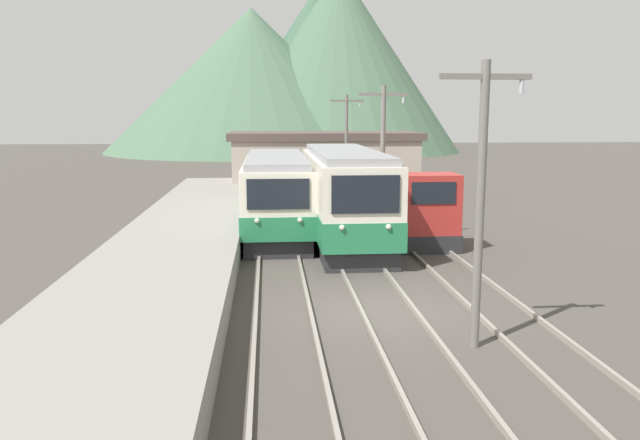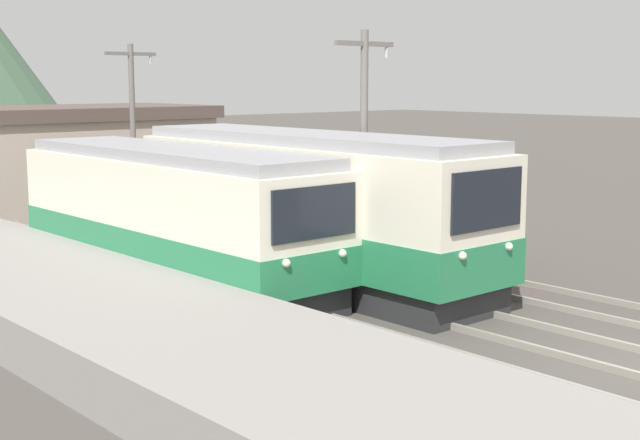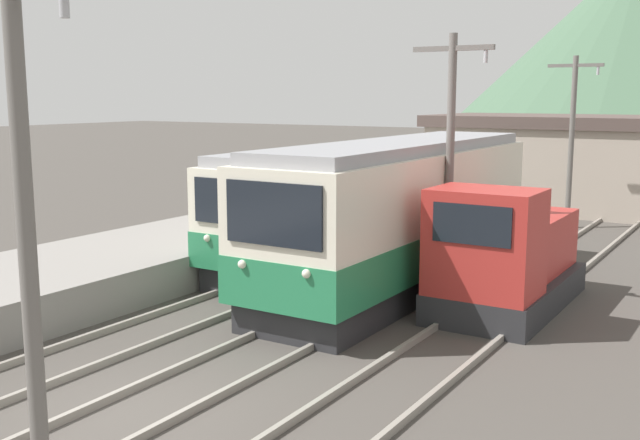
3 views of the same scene
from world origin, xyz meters
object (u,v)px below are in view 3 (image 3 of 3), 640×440
object	(u,v)px
commuter_train_center	(401,220)
catenary_mast_far	(572,135)
catenary_mast_mid	(450,157)
catenary_mast_near	(27,233)
shunting_locomotive	(506,259)
commuter_train_left	(345,208)

from	to	relation	value
commuter_train_center	catenary_mast_far	xyz separation A→B (m)	(1.51, 11.34, 1.74)
catenary_mast_mid	catenary_mast_near	bearing A→B (deg)	-90.00
shunting_locomotive	commuter_train_left	bearing A→B (deg)	156.19
catenary_mast_near	shunting_locomotive	bearing A→B (deg)	82.74
catenary_mast_near	catenary_mast_far	distance (m)	23.66
commuter_train_center	shunting_locomotive	xyz separation A→B (m)	(3.00, -0.61, -0.56)
shunting_locomotive	commuter_train_center	bearing A→B (deg)	168.49
commuter_train_center	catenary_mast_mid	size ratio (longest dim) A/B	1.79
commuter_train_left	shunting_locomotive	size ratio (longest dim) A/B	2.09
catenary_mast_far	catenary_mast_near	bearing A→B (deg)	-90.00
commuter_train_left	commuter_train_center	xyz separation A→B (m)	(2.80, -1.95, 0.15)
shunting_locomotive	catenary_mast_near	size ratio (longest dim) A/B	0.82
commuter_train_left	shunting_locomotive	distance (m)	6.35
commuter_train_left	catenary_mast_mid	bearing A→B (deg)	-29.47
catenary_mast_mid	catenary_mast_far	distance (m)	11.83
commuter_train_left	commuter_train_center	bearing A→B (deg)	-34.83
commuter_train_left	commuter_train_center	size ratio (longest dim) A/B	0.95
commuter_train_center	catenary_mast_far	bearing A→B (deg)	82.42
catenary_mast_mid	commuter_train_center	bearing A→B (deg)	162.14
catenary_mast_mid	catenary_mast_far	xyz separation A→B (m)	(0.00, 11.83, 0.00)
commuter_train_center	shunting_locomotive	bearing A→B (deg)	-11.51
commuter_train_center	shunting_locomotive	distance (m)	3.11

